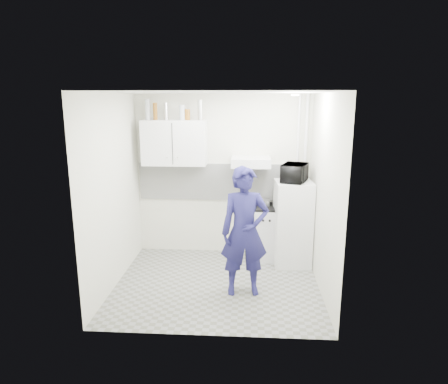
{
  "coord_description": "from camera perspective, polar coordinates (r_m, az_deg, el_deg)",
  "views": [
    {
      "loc": [
        0.42,
        -5.12,
        2.53
      ],
      "look_at": [
        0.08,
        0.3,
        1.25
      ],
      "focal_mm": 32.0,
      "sensor_mm": 36.0,
      "label": 1
    }
  ],
  "objects": [
    {
      "name": "bottle_b",
      "position": [
        6.36,
        -9.8,
        11.29
      ],
      "size": [
        0.07,
        0.07,
        0.26
      ],
      "primitive_type": "cylinder",
      "color": "brown",
      "rests_on": "upper_cabinet"
    },
    {
      "name": "range_hood",
      "position": [
        6.19,
        3.87,
        4.32
      ],
      "size": [
        0.6,
        0.5,
        0.14
      ],
      "primitive_type": "cube",
      "color": "silver",
      "rests_on": "wall_back"
    },
    {
      "name": "floor",
      "position": [
        5.72,
        -0.98,
        -12.97
      ],
      "size": [
        2.8,
        2.8,
        0.0
      ],
      "primitive_type": "plane",
      "color": "gray",
      "rests_on": "ground"
    },
    {
      "name": "bottle_e",
      "position": [
        6.24,
        -3.44,
        11.61
      ],
      "size": [
        0.08,
        0.08,
        0.3
      ],
      "primitive_type": "cylinder",
      "color": "silver",
      "rests_on": "upper_cabinet"
    },
    {
      "name": "stove",
      "position": [
        6.48,
        5.92,
        -5.84
      ],
      "size": [
        0.52,
        0.52,
        0.83
      ],
      "primitive_type": "cube",
      "color": "silver",
      "rests_on": "floor"
    },
    {
      "name": "saucepan",
      "position": [
        6.36,
        5.81,
        -1.51
      ],
      "size": [
        0.17,
        0.17,
        0.1
      ],
      "primitive_type": "cylinder",
      "color": "silver",
      "rests_on": "stove_top"
    },
    {
      "name": "pipe_b",
      "position": [
        6.45,
        10.33,
        2.06
      ],
      "size": [
        0.04,
        0.04,
        2.6
      ],
      "primitive_type": "cylinder",
      "color": "silver",
      "rests_on": "floor"
    },
    {
      "name": "wall_left",
      "position": [
        5.57,
        -15.56,
        0.01
      ],
      "size": [
        0.0,
        2.6,
        2.6
      ],
      "primitive_type": "plane",
      "rotation": [
        1.57,
        0.0,
        1.57
      ],
      "color": "beige",
      "rests_on": "floor"
    },
    {
      "name": "ceiling",
      "position": [
        5.13,
        -1.1,
        14.05
      ],
      "size": [
        2.8,
        2.8,
        0.0
      ],
      "primitive_type": "plane",
      "color": "white",
      "rests_on": "wall_back"
    },
    {
      "name": "person",
      "position": [
        5.18,
        2.97,
        -5.69
      ],
      "size": [
        0.67,
        0.48,
        1.7
      ],
      "primitive_type": "imported",
      "rotation": [
        0.0,
        0.0,
        0.13
      ],
      "color": "#1B194F",
      "rests_on": "floor"
    },
    {
      "name": "canister_b",
      "position": [
        6.27,
        -5.26,
        10.96
      ],
      "size": [
        0.09,
        0.09,
        0.17
      ],
      "primitive_type": "cylinder",
      "color": "brown",
      "rests_on": "upper_cabinet"
    },
    {
      "name": "upper_cabinet",
      "position": [
        6.34,
        -7.09,
        7.01
      ],
      "size": [
        1.0,
        0.35,
        0.7
      ],
      "primitive_type": "cube",
      "color": "white",
      "rests_on": "wall_back"
    },
    {
      "name": "fridge",
      "position": [
        6.22,
        9.76,
        -4.46
      ],
      "size": [
        0.58,
        0.58,
        1.31
      ],
      "primitive_type": "cube",
      "rotation": [
        0.0,
        0.0,
        0.07
      ],
      "color": "white",
      "rests_on": "floor"
    },
    {
      "name": "stove_top",
      "position": [
        6.35,
        6.02,
        -2.15
      ],
      "size": [
        0.5,
        0.5,
        0.03
      ],
      "primitive_type": "cube",
      "color": "black",
      "rests_on": "stove"
    },
    {
      "name": "microwave",
      "position": [
        6.03,
        10.05,
        2.71
      ],
      "size": [
        0.56,
        0.47,
        0.27
      ],
      "primitive_type": "imported",
      "rotation": [
        0.0,
        0.0,
        1.25
      ],
      "color": "black",
      "rests_on": "fridge"
    },
    {
      "name": "ceiling_spot_fixture",
      "position": [
        5.35,
        10.14,
        13.5
      ],
      "size": [
        0.1,
        0.1,
        0.02
      ],
      "primitive_type": "cylinder",
      "color": "white",
      "rests_on": "ceiling"
    },
    {
      "name": "bottle_c",
      "position": [
        6.33,
        -8.31,
        11.33
      ],
      "size": [
        0.06,
        0.06,
        0.26
      ],
      "primitive_type": "cylinder",
      "color": "silver",
      "rests_on": "upper_cabinet"
    },
    {
      "name": "pipe_a",
      "position": [
        6.46,
        11.39,
        2.04
      ],
      "size": [
        0.05,
        0.05,
        2.6
      ],
      "primitive_type": "cylinder",
      "color": "silver",
      "rests_on": "floor"
    },
    {
      "name": "backsplash",
      "position": [
        6.5,
        -0.16,
        1.47
      ],
      "size": [
        2.74,
        0.03,
        0.6
      ],
      "primitive_type": "cube",
      "color": "white",
      "rests_on": "wall_back"
    },
    {
      "name": "bottle_a",
      "position": [
        6.39,
        -10.87,
        11.5
      ],
      "size": [
        0.07,
        0.07,
        0.32
      ],
      "primitive_type": "cylinder",
      "color": "#B2B7BC",
      "rests_on": "upper_cabinet"
    },
    {
      "name": "wall_right",
      "position": [
        5.35,
        14.08,
        -0.42
      ],
      "size": [
        0.0,
        2.6,
        2.6
      ],
      "primitive_type": "plane",
      "rotation": [
        1.57,
        0.0,
        -1.57
      ],
      "color": "beige",
      "rests_on": "floor"
    },
    {
      "name": "canister_a",
      "position": [
        6.28,
        -5.98,
        11.23
      ],
      "size": [
        0.09,
        0.09,
        0.23
      ],
      "primitive_type": "cylinder",
      "color": "#B2B7BC",
      "rests_on": "upper_cabinet"
    },
    {
      "name": "wall_back",
      "position": [
        6.5,
        -0.15,
        2.36
      ],
      "size": [
        2.8,
        0.0,
        2.8
      ],
      "primitive_type": "plane",
      "rotation": [
        1.57,
        0.0,
        0.0
      ],
      "color": "beige",
      "rests_on": "floor"
    }
  ]
}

